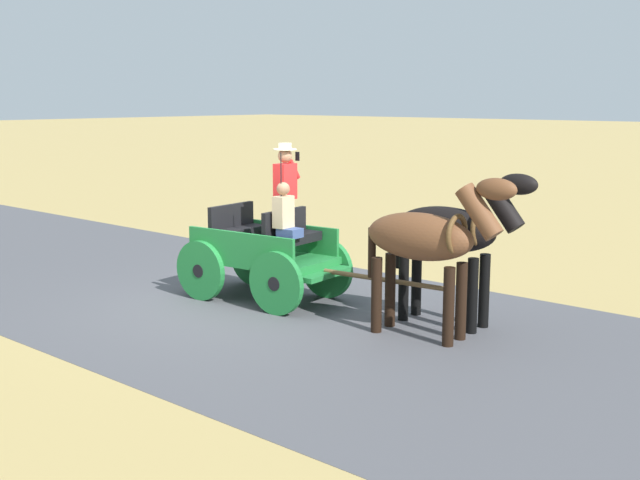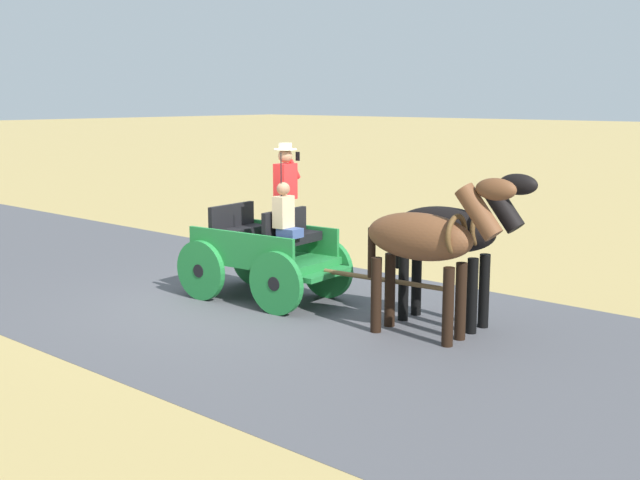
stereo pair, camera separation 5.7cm
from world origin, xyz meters
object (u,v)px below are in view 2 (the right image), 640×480
object	(u,v)px
horse_near_side	(452,233)
traffic_cone	(228,238)
horse_off_side	(427,241)
horse_drawn_carriage	(268,249)

from	to	relation	value
horse_near_side	traffic_cone	bearing A→B (deg)	-104.89
horse_near_side	horse_off_side	distance (m)	0.73
horse_near_side	traffic_cone	distance (m)	6.97
horse_near_side	horse_drawn_carriage	bearing A→B (deg)	-77.35
horse_drawn_carriage	traffic_cone	size ratio (longest dim) A/B	9.03
horse_off_side	traffic_cone	distance (m)	7.26
horse_near_side	horse_off_side	size ratio (longest dim) A/B	1.00
horse_near_side	horse_off_side	xyz separation A→B (m)	(0.73, 0.07, 0.00)
horse_drawn_carriage	horse_near_side	world-z (taller)	horse_drawn_carriage
horse_drawn_carriage	horse_off_side	world-z (taller)	horse_drawn_carriage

